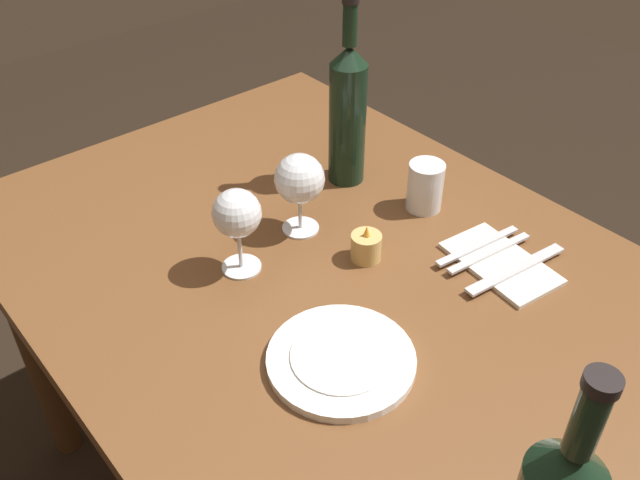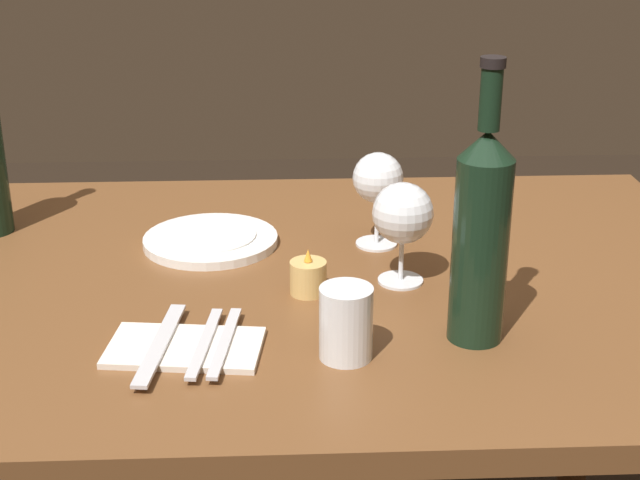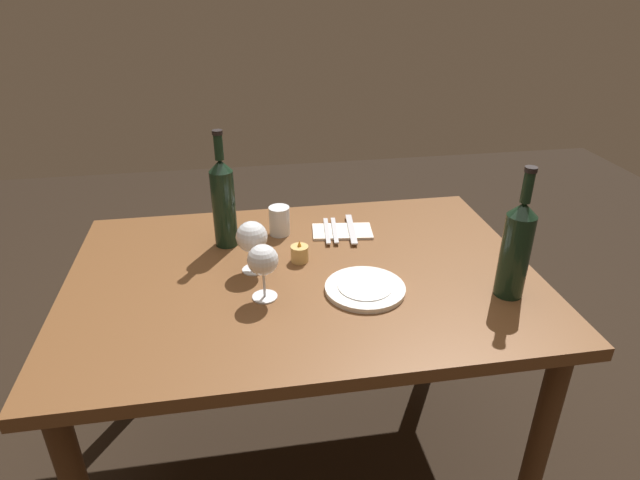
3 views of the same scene
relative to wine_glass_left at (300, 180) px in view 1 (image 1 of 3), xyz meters
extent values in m
cube|color=brown|center=(0.14, -0.03, -0.12)|extent=(1.30, 0.90, 0.04)
cylinder|color=#50311A|center=(-0.44, -0.41, -0.49)|extent=(0.06, 0.06, 0.70)
cylinder|color=#50311A|center=(-0.44, 0.35, -0.49)|extent=(0.06, 0.06, 0.70)
cylinder|color=white|center=(0.00, 0.00, -0.10)|extent=(0.07, 0.07, 0.00)
cylinder|color=white|center=(0.00, 0.00, -0.07)|extent=(0.01, 0.01, 0.07)
sphere|color=white|center=(0.00, 0.00, 0.00)|extent=(0.09, 0.09, 0.09)
cylinder|color=#42070F|center=(0.00, 0.00, 0.00)|extent=(0.07, 0.07, 0.02)
cylinder|color=white|center=(0.02, -0.14, -0.10)|extent=(0.07, 0.07, 0.00)
cylinder|color=white|center=(0.02, -0.14, -0.06)|extent=(0.01, 0.01, 0.08)
sphere|color=white|center=(0.02, -0.14, 0.01)|extent=(0.08, 0.08, 0.08)
cylinder|color=#42070F|center=(0.02, -0.14, 0.01)|extent=(0.06, 0.06, 0.02)
cylinder|color=black|center=(-0.07, 0.17, 0.02)|extent=(0.07, 0.07, 0.24)
cone|color=black|center=(-0.07, 0.17, 0.15)|extent=(0.07, 0.07, 0.03)
cylinder|color=black|center=(-0.07, 0.17, 0.21)|extent=(0.03, 0.03, 0.07)
cone|color=black|center=(0.65, -0.23, 0.14)|extent=(0.07, 0.07, 0.04)
cylinder|color=black|center=(0.65, -0.23, 0.20)|extent=(0.03, 0.03, 0.08)
cylinder|color=black|center=(0.65, -0.23, 0.24)|extent=(0.03, 0.03, 0.01)
cylinder|color=white|center=(0.10, 0.22, -0.06)|extent=(0.07, 0.07, 0.09)
cylinder|color=silver|center=(0.10, 0.22, -0.08)|extent=(0.06, 0.06, 0.04)
cylinder|color=#DBB266|center=(0.13, 0.03, -0.08)|extent=(0.05, 0.05, 0.05)
cylinder|color=white|center=(0.13, 0.03, -0.09)|extent=(0.04, 0.04, 0.03)
cone|color=#F99E2D|center=(0.13, 0.03, -0.05)|extent=(0.01, 0.01, 0.02)
cylinder|color=white|center=(0.28, -0.16, -0.10)|extent=(0.21, 0.21, 0.01)
cylinder|color=white|center=(0.28, -0.16, -0.09)|extent=(0.15, 0.15, 0.00)
cube|color=silver|center=(0.29, 0.19, -0.10)|extent=(0.20, 0.13, 0.01)
cube|color=silver|center=(0.27, 0.19, -0.09)|extent=(0.04, 0.18, 0.00)
cube|color=silver|center=(0.24, 0.19, -0.09)|extent=(0.04, 0.18, 0.00)
cube|color=silver|center=(0.32, 0.19, -0.09)|extent=(0.04, 0.21, 0.00)
camera|label=1|loc=(0.77, -0.61, 0.64)|focal=38.66mm
camera|label=2|loc=(0.17, 1.21, 0.45)|focal=51.69mm
camera|label=3|loc=(-0.03, -1.32, 0.67)|focal=30.03mm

